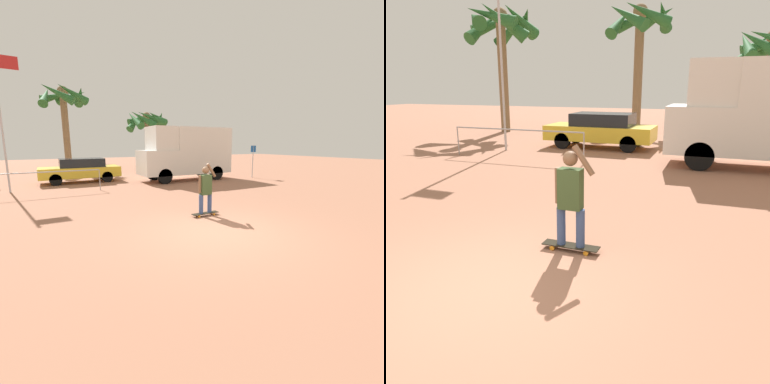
{
  "view_description": "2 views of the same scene",
  "coord_description": "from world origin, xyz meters",
  "views": [
    {
      "loc": [
        -3.8,
        -5.43,
        2.33
      ],
      "look_at": [
        0.36,
        1.91,
        0.74
      ],
      "focal_mm": 24.0,
      "sensor_mm": 36.0,
      "label": 1
    },
    {
      "loc": [
        2.62,
        -3.71,
        2.56
      ],
      "look_at": [
        0.53,
        1.92,
        0.85
      ],
      "focal_mm": 35.0,
      "sensor_mm": 36.0,
      "label": 2
    }
  ],
  "objects": [
    {
      "name": "ground_plane",
      "position": [
        0.0,
        0.0,
        0.0
      ],
      "size": [
        80.0,
        80.0,
        0.0
      ],
      "primitive_type": "plane",
      "color": "#A36B51"
    },
    {
      "name": "skateboard",
      "position": [
        0.59,
        1.44,
        0.08
      ],
      "size": [
        0.94,
        0.23,
        0.09
      ],
      "color": "black",
      "rests_on": "ground_plane"
    },
    {
      "name": "person_skateboarder",
      "position": [
        0.59,
        1.44,
        0.95
      ],
      "size": [
        0.65,
        0.23,
        1.63
      ],
      "color": "#384C7A",
      "rests_on": "skateboard"
    },
    {
      "name": "camper_van",
      "position": [
        4.15,
        9.26,
        1.81
      ],
      "size": [
        5.89,
        2.08,
        3.34
      ],
      "color": "black",
      "rests_on": "ground_plane"
    },
    {
      "name": "parked_car_yellow",
      "position": [
        -2.0,
        11.58,
        0.77
      ],
      "size": [
        4.53,
        1.88,
        1.45
      ],
      "color": "black",
      "rests_on": "ground_plane"
    },
    {
      "name": "palm_tree_near_van",
      "position": [
        4.81,
        18.54,
        4.42
      ],
      "size": [
        3.91,
        4.1,
        5.5
      ],
      "color": "brown",
      "rests_on": "ground_plane"
    },
    {
      "name": "palm_tree_center_background",
      "position": [
        -2.04,
        19.31,
        5.79
      ],
      "size": [
        3.97,
        4.26,
        7.2
      ],
      "color": "brown",
      "rests_on": "ground_plane"
    },
    {
      "name": "flagpole",
      "position": [
        -5.38,
        9.57,
        3.73
      ],
      "size": [
        1.0,
        0.12,
        6.51
      ],
      "color": "#B7B7BC",
      "rests_on": "ground_plane"
    },
    {
      "name": "street_sign",
      "position": [
        8.62,
        7.99,
        1.43
      ],
      "size": [
        0.44,
        0.06,
        2.2
      ],
      "color": "#B7B7BC",
      "rests_on": "ground_plane"
    },
    {
      "name": "plaza_railing_segment",
      "position": [
        -4.07,
        8.06,
        0.92
      ],
      "size": [
        5.13,
        0.05,
        1.08
      ],
      "color": "#99999E",
      "rests_on": "ground_plane"
    }
  ]
}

